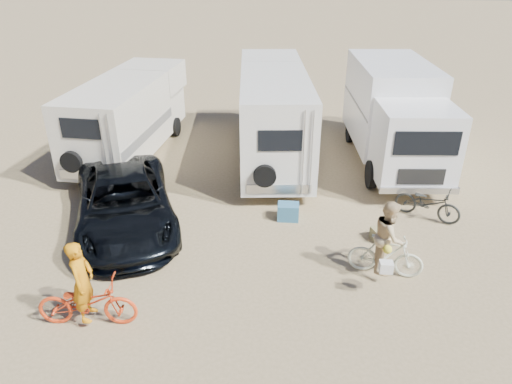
# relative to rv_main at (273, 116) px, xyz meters

# --- Properties ---
(ground) EXTENTS (140.00, 140.00, 0.00)m
(ground) POSITION_rel_rv_main_xyz_m (0.14, -7.41, -1.57)
(ground) COLOR #9B845D
(ground) RESTS_ON ground
(rv_main) EXTENTS (2.92, 7.84, 3.15)m
(rv_main) POSITION_rel_rv_main_xyz_m (0.00, 0.00, 0.00)
(rv_main) COLOR silver
(rv_main) RESTS_ON ground
(rv_left) EXTENTS (2.76, 6.96, 2.79)m
(rv_left) POSITION_rel_rv_main_xyz_m (-5.19, 0.01, -0.18)
(rv_left) COLOR beige
(rv_left) RESTS_ON ground
(box_truck) EXTENTS (2.84, 6.81, 3.35)m
(box_truck) POSITION_rel_rv_main_xyz_m (4.20, -0.12, 0.10)
(box_truck) COLOR white
(box_truck) RESTS_ON ground
(dark_suv) EXTENTS (4.23, 5.88, 1.49)m
(dark_suv) POSITION_rel_rv_main_xyz_m (-3.75, -5.11, -0.83)
(dark_suv) COLOR black
(dark_suv) RESTS_ON ground
(bike_man) EXTENTS (2.04, 0.84, 1.05)m
(bike_man) POSITION_rel_rv_main_xyz_m (-3.31, -8.87, -1.05)
(bike_man) COLOR red
(bike_man) RESTS_ON ground
(bike_woman) EXTENTS (1.78, 0.81, 1.03)m
(bike_woman) POSITION_rel_rv_main_xyz_m (2.92, -6.75, -1.06)
(bike_woman) COLOR beige
(bike_woman) RESTS_ON ground
(rider_man) EXTENTS (0.47, 0.67, 1.76)m
(rider_man) POSITION_rel_rv_main_xyz_m (-3.31, -8.87, -0.69)
(rider_man) COLOR #C9770B
(rider_man) RESTS_ON ground
(rider_woman) EXTENTS (0.81, 0.96, 1.74)m
(rider_woman) POSITION_rel_rv_main_xyz_m (2.92, -6.75, -0.71)
(rider_woman) COLOR tan
(rider_woman) RESTS_ON ground
(bike_parked) EXTENTS (1.90, 1.42, 0.96)m
(bike_parked) POSITION_rel_rv_main_xyz_m (4.54, -4.02, -1.10)
(bike_parked) COLOR #262825
(bike_parked) RESTS_ON ground
(cooler) EXTENTS (0.60, 0.44, 0.47)m
(cooler) POSITION_rel_rv_main_xyz_m (0.65, -4.40, -1.34)
(cooler) COLOR #2F658A
(cooler) RESTS_ON ground
(crate) EXTENTS (0.51, 0.51, 0.32)m
(crate) POSITION_rel_rv_main_xyz_m (3.06, -5.27, -1.41)
(crate) COLOR olive
(crate) RESTS_ON ground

